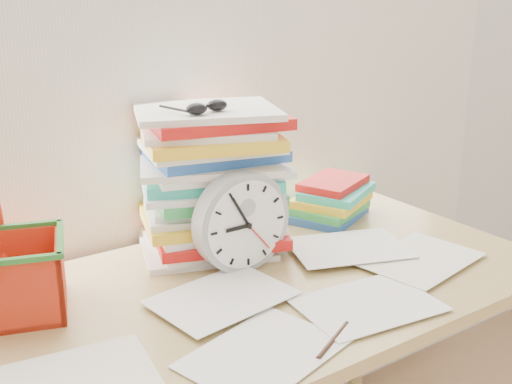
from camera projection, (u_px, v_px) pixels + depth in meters
curtain at (152, 15)px, 1.50m from camera, size 2.40×0.01×2.50m
desk at (243, 318)px, 1.40m from camera, size 1.40×0.70×0.75m
paper_stack at (212, 180)px, 1.53m from camera, size 0.42×0.38×0.35m
clock at (241, 222)px, 1.43m from camera, size 0.23×0.05×0.23m
sunglasses at (207, 107)px, 1.41m from camera, size 0.14×0.13×0.03m
book_stack at (330, 199)px, 1.77m from camera, size 0.30×0.27×0.11m
pen at (333, 340)px, 1.16m from camera, size 0.13×0.07×0.01m
scattered_papers at (243, 285)px, 1.37m from camera, size 1.26×0.42×0.02m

